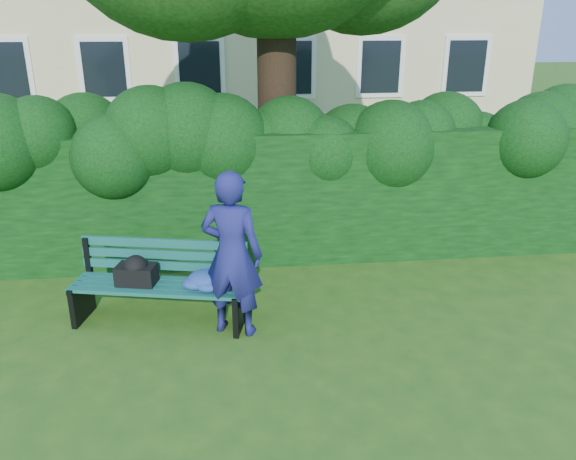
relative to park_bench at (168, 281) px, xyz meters
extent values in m
plane|color=#255017|center=(1.34, -0.39, -0.50)|extent=(80.00, 80.00, 0.00)
cube|color=white|center=(-4.66, 9.59, 1.50)|extent=(1.30, 0.08, 1.60)
cube|color=black|center=(-4.66, 9.55, 1.50)|extent=(1.05, 0.04, 1.35)
cube|color=white|center=(-2.26, 9.59, 1.50)|extent=(1.30, 0.08, 1.60)
cube|color=black|center=(-2.26, 9.55, 1.50)|extent=(1.05, 0.04, 1.35)
cube|color=white|center=(0.14, 9.59, 1.50)|extent=(1.30, 0.08, 1.60)
cube|color=black|center=(0.14, 9.55, 1.50)|extent=(1.05, 0.04, 1.35)
cube|color=white|center=(2.54, 9.59, 1.50)|extent=(1.30, 0.08, 1.60)
cube|color=black|center=(2.54, 9.55, 1.50)|extent=(1.05, 0.04, 1.35)
cube|color=white|center=(4.94, 9.59, 1.50)|extent=(1.30, 0.08, 1.60)
cube|color=black|center=(4.94, 9.55, 1.50)|extent=(1.05, 0.04, 1.35)
cube|color=white|center=(7.34, 9.59, 1.50)|extent=(1.30, 0.08, 1.60)
cube|color=black|center=(7.34, 9.55, 1.50)|extent=(1.05, 0.04, 1.35)
cube|color=black|center=(1.34, 1.81, 0.40)|extent=(10.00, 1.00, 1.80)
cylinder|color=black|center=(1.46, 2.55, 1.91)|extent=(0.55, 0.55, 4.81)
cube|color=#0D443A|center=(-0.15, -0.19, -0.05)|extent=(1.86, 0.52, 0.04)
cube|color=#0D443A|center=(-0.12, -0.08, -0.05)|extent=(1.86, 0.52, 0.04)
cube|color=#0D443A|center=(-0.09, 0.04, -0.05)|extent=(1.86, 0.52, 0.04)
cube|color=#0D443A|center=(-0.07, 0.16, -0.05)|extent=(1.86, 0.52, 0.04)
cube|color=#0D443A|center=(-0.05, 0.23, 0.08)|extent=(1.85, 0.46, 0.10)
cube|color=#0D443A|center=(-0.05, 0.24, 0.21)|extent=(1.85, 0.46, 0.10)
cube|color=#0D443A|center=(-0.04, 0.25, 0.34)|extent=(1.85, 0.46, 0.10)
cube|color=black|center=(-0.98, 0.18, -0.28)|extent=(0.17, 0.50, 0.44)
cube|color=black|center=(-0.92, 0.43, 0.15)|extent=(0.07, 0.07, 0.45)
cube|color=black|center=(-0.99, 0.13, -0.06)|extent=(0.15, 0.42, 0.05)
cube|color=black|center=(0.76, -0.22, -0.28)|extent=(0.17, 0.50, 0.44)
cube|color=black|center=(0.82, 0.03, 0.15)|extent=(0.07, 0.07, 0.45)
cube|color=black|center=(0.75, -0.27, -0.06)|extent=(0.15, 0.42, 0.05)
cube|color=white|center=(-0.35, -0.01, -0.02)|extent=(0.20, 0.17, 0.02)
cube|color=black|center=(-0.33, 0.03, 0.08)|extent=(0.46, 0.34, 0.21)
imported|color=navy|center=(0.70, -0.29, 0.40)|extent=(0.76, 0.63, 1.79)
camera|label=1|loc=(0.65, -5.64, 2.65)|focal=35.00mm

